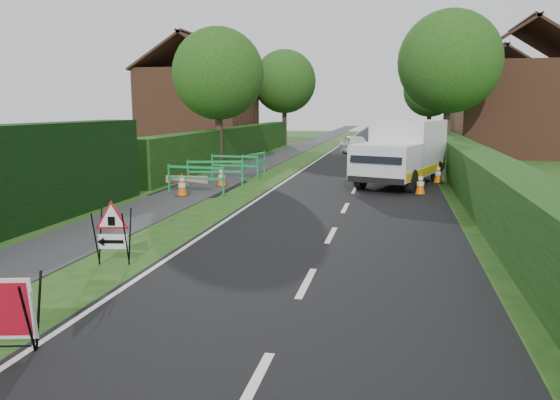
{
  "coord_description": "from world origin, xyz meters",
  "views": [
    {
      "loc": [
        3.88,
        -7.6,
        2.9
      ],
      "look_at": [
        1.32,
        4.46,
        0.8
      ],
      "focal_mm": 35.0,
      "sensor_mm": 36.0,
      "label": 1
    }
  ],
  "objects": [
    {
      "name": "tree_nw",
      "position": [
        -4.6,
        18.0,
        4.48
      ],
      "size": [
        4.4,
        4.4,
        6.7
      ],
      "color": "#2D2116",
      "rests_on": "ground"
    },
    {
      "name": "traffic_cone_2",
      "position": [
        4.61,
        16.37,
        0.39
      ],
      "size": [
        0.38,
        0.38,
        0.79
      ],
      "color": "black",
      "rests_on": "ground"
    },
    {
      "name": "traffic_cone_0",
      "position": [
        4.73,
        11.05,
        0.39
      ],
      "size": [
        0.38,
        0.38,
        0.79
      ],
      "color": "black",
      "rests_on": "ground"
    },
    {
      "name": "redwhite_plank",
      "position": [
        -3.14,
        9.95,
        0.0
      ],
      "size": [
        1.5,
        0.11,
        0.25
      ],
      "primitive_type": "cube",
      "rotation": [
        0.0,
        0.0,
        0.04
      ],
      "color": "red",
      "rests_on": "ground"
    },
    {
      "name": "tree_fe",
      "position": [
        6.4,
        38.0,
        4.22
      ],
      "size": [
        4.2,
        4.2,
        6.33
      ],
      "color": "#2D2116",
      "rests_on": "ground"
    },
    {
      "name": "ped_barrier_2",
      "position": [
        -2.54,
        13.71,
        0.63
      ],
      "size": [
        2.08,
        0.55,
        1.0
      ],
      "rotation": [
        0.0,
        0.0,
        -0.1
      ],
      "color": "#1A9149",
      "rests_on": "ground"
    },
    {
      "name": "road_surface",
      "position": [
        2.5,
        35.0,
        0.0
      ],
      "size": [
        6.0,
        90.0,
        0.02
      ],
      "primitive_type": "cube",
      "color": "black",
      "rests_on": "ground"
    },
    {
      "name": "ground",
      "position": [
        0.0,
        0.0,
        0.0
      ],
      "size": [
        120.0,
        120.0,
        0.0
      ],
      "primitive_type": "plane",
      "color": "#1D4814",
      "rests_on": "ground"
    },
    {
      "name": "house_east_b",
      "position": [
        12.0,
        42.0,
        2.9
      ],
      "size": [
        7.5,
        7.4,
        7.88
      ],
      "color": "brown",
      "rests_on": "ground"
    },
    {
      "name": "triangle_sign",
      "position": [
        -1.19,
        1.29,
        0.71
      ],
      "size": [
        0.82,
        0.82,
        1.03
      ],
      "rotation": [
        0.0,
        0.0,
        0.18
      ],
      "color": "black",
      "rests_on": "ground"
    },
    {
      "name": "hatchback_car",
      "position": [
        1.45,
        26.49,
        0.6
      ],
      "size": [
        2.56,
        3.82,
        1.21
      ],
      "primitive_type": "imported",
      "rotation": [
        0.0,
        0.0,
        0.35
      ],
      "color": "white",
      "rests_on": "ground"
    },
    {
      "name": "footpath",
      "position": [
        -3.0,
        35.0,
        0.01
      ],
      "size": [
        2.0,
        90.0,
        0.02
      ],
      "primitive_type": "cube",
      "color": "#2D2D30",
      "rests_on": "ground"
    },
    {
      "name": "traffic_cone_4",
      "position": [
        -2.39,
        11.52,
        0.39
      ],
      "size": [
        0.38,
        0.38,
        0.79
      ],
      "color": "black",
      "rests_on": "ground"
    },
    {
      "name": "tree_fw",
      "position": [
        -4.6,
        34.0,
        4.83
      ],
      "size": [
        4.8,
        4.8,
        7.24
      ],
      "color": "#2D2116",
      "rests_on": "ground"
    },
    {
      "name": "works_van",
      "position": [
        4.14,
        13.4,
        1.28
      ],
      "size": [
        3.6,
        5.63,
        2.41
      ],
      "rotation": [
        0.0,
        0.0,
        -0.32
      ],
      "color": "silver",
      "rests_on": "ground"
    },
    {
      "name": "house_west",
      "position": [
        -10.0,
        30.0,
        2.9
      ],
      "size": [
        7.5,
        7.4,
        7.88
      ],
      "color": "brown",
      "rests_on": "ground"
    },
    {
      "name": "house_east_a",
      "position": [
        11.0,
        28.0,
        2.9
      ],
      "size": [
        7.5,
        7.4,
        7.88
      ],
      "color": "brown",
      "rests_on": "ground"
    },
    {
      "name": "ped_barrier_0",
      "position": [
        -2.66,
        9.54,
        0.63
      ],
      "size": [
        2.08,
        0.53,
        1.0
      ],
      "rotation": [
        0.0,
        0.0,
        -0.09
      ],
      "color": "#1A9149",
      "rests_on": "ground"
    },
    {
      "name": "traffic_cone_1",
      "position": [
        5.51,
        14.15,
        0.39
      ],
      "size": [
        0.38,
        0.38,
        0.79
      ],
      "color": "black",
      "rests_on": "ground"
    },
    {
      "name": "tree_ne",
      "position": [
        6.4,
        22.0,
        5.17
      ],
      "size": [
        5.2,
        5.2,
        7.79
      ],
      "color": "#2D2116",
      "rests_on": "ground"
    },
    {
      "name": "ped_barrier_1",
      "position": [
        -2.63,
        11.48,
        0.63
      ],
      "size": [
        2.08,
        0.87,
        1.0
      ],
      "rotation": [
        0.0,
        0.0,
        0.26
      ],
      "color": "#1A9149",
      "rests_on": "ground"
    },
    {
      "name": "hedge_east",
      "position": [
        6.5,
        16.0,
        0.0
      ],
      "size": [
        1.2,
        50.0,
        1.5
      ],
      "primitive_type": "cube",
      "color": "#14380F",
      "rests_on": "ground"
    },
    {
      "name": "traffic_cone_3",
      "position": [
        -2.96,
        9.07,
        0.39
      ],
      "size": [
        0.38,
        0.38,
        0.79
      ],
      "color": "black",
      "rests_on": "ground"
    },
    {
      "name": "hedge_west_far",
      "position": [
        -5.0,
        22.0,
        0.0
      ],
      "size": [
        1.0,
        24.0,
        1.8
      ],
      "primitive_type": "cube",
      "color": "#14380F",
      "rests_on": "ground"
    },
    {
      "name": "ped_barrier_3",
      "position": [
        -1.99,
        14.72,
        0.63
      ],
      "size": [
        0.79,
        2.09,
        1.0
      ],
      "rotation": [
        0.0,
        0.0,
        1.35
      ],
      "color": "#1A9149",
      "rests_on": "ground"
    }
  ]
}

